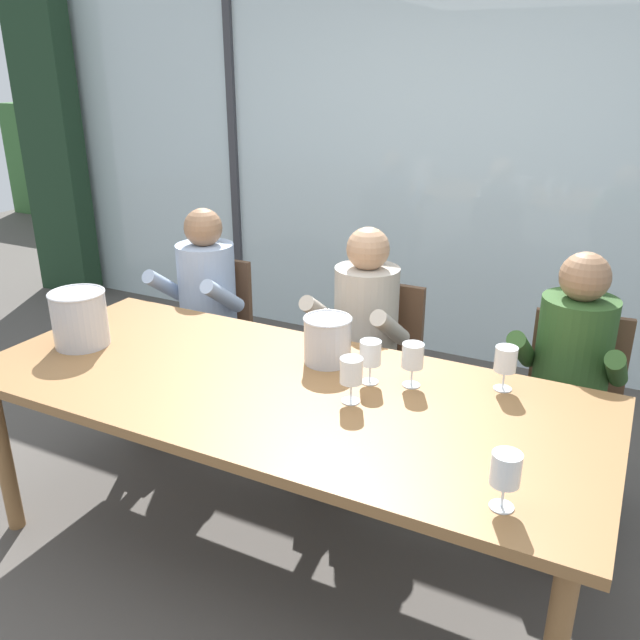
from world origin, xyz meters
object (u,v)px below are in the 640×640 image
(dining_table, at_px, (279,401))
(person_beige_jumper, at_px, (359,333))
(chair_near_curtain, at_px, (211,323))
(chair_center, at_px, (574,398))
(person_pale_blue_shirt, at_px, (200,303))
(wine_glass_by_left_taster, at_px, (413,358))
(ice_bucket_secondary, at_px, (80,318))
(wine_glass_center_pour, at_px, (370,355))
(person_olive_shirt, at_px, (567,373))
(wine_glass_near_bucket, at_px, (506,361))
(wine_glass_by_right_taster, at_px, (506,472))
(ice_bucket_primary, at_px, (328,339))
(wine_glass_spare_empty, at_px, (351,373))
(chair_left_of_center, at_px, (376,356))

(dining_table, height_order, person_beige_jumper, person_beige_jumper)
(chair_near_curtain, xyz_separation_m, chair_center, (2.01, -0.01, 0.00))
(person_pale_blue_shirt, xyz_separation_m, wine_glass_by_left_taster, (1.43, -0.56, 0.19))
(person_beige_jumper, distance_m, ice_bucket_secondary, 1.30)
(wine_glass_by_left_taster, bearing_deg, person_pale_blue_shirt, 158.69)
(ice_bucket_secondary, height_order, wine_glass_center_pour, ice_bucket_secondary)
(chair_center, relative_size, person_pale_blue_shirt, 0.74)
(person_pale_blue_shirt, height_order, person_olive_shirt, same)
(person_olive_shirt, height_order, wine_glass_near_bucket, person_olive_shirt)
(wine_glass_center_pour, height_order, wine_glass_by_right_taster, same)
(ice_bucket_secondary, bearing_deg, wine_glass_by_left_taster, 11.32)
(chair_near_curtain, bearing_deg, wine_glass_near_bucket, -17.37)
(chair_center, xyz_separation_m, wine_glass_by_right_taster, (-0.06, -1.28, 0.37))
(chair_near_curtain, distance_m, person_olive_shirt, 1.99)
(dining_table, xyz_separation_m, ice_bucket_primary, (0.07, 0.28, 0.17))
(chair_near_curtain, xyz_separation_m, wine_glass_center_pour, (1.31, -0.74, 0.37))
(person_olive_shirt, height_order, wine_glass_center_pour, person_olive_shirt)
(person_olive_shirt, distance_m, ice_bucket_secondary, 2.13)
(chair_center, distance_m, person_beige_jumper, 1.03)
(wine_glass_by_left_taster, bearing_deg, wine_glass_by_right_taster, -51.15)
(chair_near_curtain, relative_size, wine_glass_spare_empty, 5.15)
(chair_left_of_center, xyz_separation_m, ice_bucket_primary, (0.04, -0.65, 0.35))
(wine_glass_center_pour, bearing_deg, wine_glass_by_right_taster, -40.80)
(person_pale_blue_shirt, height_order, ice_bucket_primary, person_pale_blue_shirt)
(wine_glass_by_left_taster, bearing_deg, wine_glass_near_bucket, 21.95)
(chair_left_of_center, height_order, chair_center, same)
(person_beige_jumper, distance_m, person_olive_shirt, 0.98)
(person_beige_jumper, xyz_separation_m, wine_glass_by_right_taster, (0.95, -1.15, 0.19))
(chair_left_of_center, relative_size, wine_glass_spare_empty, 5.15)
(chair_near_curtain, distance_m, wine_glass_center_pour, 1.55)
(wine_glass_by_left_taster, xyz_separation_m, wine_glass_center_pour, (-0.15, -0.05, 0.00))
(dining_table, height_order, chair_left_of_center, chair_left_of_center)
(wine_glass_near_bucket, bearing_deg, person_pale_blue_shirt, 166.24)
(ice_bucket_secondary, relative_size, wine_glass_center_pour, 1.42)
(chair_left_of_center, relative_size, ice_bucket_primary, 4.40)
(person_beige_jumper, xyz_separation_m, wine_glass_near_bucket, (0.79, -0.43, 0.19))
(person_olive_shirt, relative_size, ice_bucket_primary, 5.98)
(wine_glass_near_bucket, bearing_deg, wine_glass_by_right_taster, -77.72)
(chair_left_of_center, xyz_separation_m, wine_glass_near_bucket, (0.75, -0.57, 0.37))
(chair_left_of_center, height_order, wine_glass_center_pour, wine_glass_center_pour)
(person_beige_jumper, bearing_deg, wine_glass_spare_empty, -64.05)
(chair_left_of_center, xyz_separation_m, wine_glass_center_pour, (0.28, -0.75, 0.37))
(person_olive_shirt, height_order, wine_glass_by_right_taster, person_olive_shirt)
(ice_bucket_primary, xyz_separation_m, wine_glass_center_pour, (0.23, -0.10, 0.02))
(chair_center, relative_size, wine_glass_by_left_taster, 5.15)
(person_beige_jumper, xyz_separation_m, person_olive_shirt, (0.98, 0.00, 0.00))
(chair_near_curtain, xyz_separation_m, wine_glass_by_left_taster, (1.46, -0.69, 0.37))
(chair_center, distance_m, wine_glass_by_left_taster, 0.95)
(wine_glass_center_pour, bearing_deg, person_olive_shirt, 42.49)
(chair_near_curtain, distance_m, wine_glass_near_bucket, 1.91)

